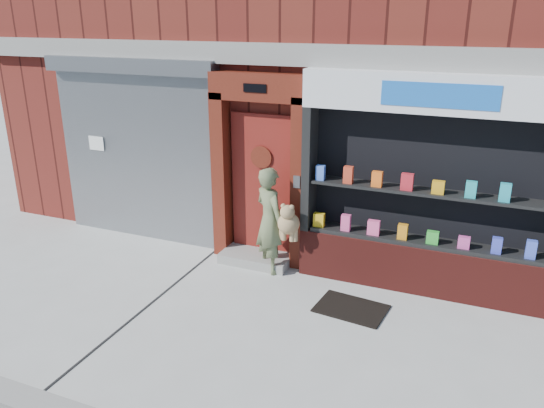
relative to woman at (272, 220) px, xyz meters
The scene contains 6 objects.
ground 1.79m from the woman, 74.83° to the right, with size 80.00×80.00×0.00m, color #9E9E99.
shutter_bay 2.76m from the woman, behind, with size 3.10×0.30×3.04m.
red_door_bay 0.79m from the woman, 135.88° to the left, with size 1.52×0.58×2.90m.
pharmacy_bay 2.25m from the woman, ahead, with size 3.50×0.41×3.00m.
woman is the anchor object (origin of this frame).
doormat 1.74m from the woman, 24.63° to the right, with size 0.90×0.63×0.02m, color black.
Camera 1 is at (2.35, -5.16, 3.68)m, focal length 35.00 mm.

